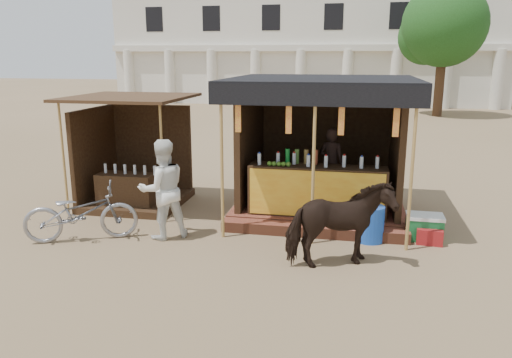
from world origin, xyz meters
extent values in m
plane|color=#846B4C|center=(0.00, 0.00, 0.00)|extent=(120.00, 120.00, 0.00)
cube|color=brown|center=(1.00, 3.50, 0.11)|extent=(3.40, 2.80, 0.22)
cube|color=brown|center=(1.00, 1.95, 0.10)|extent=(3.40, 0.35, 0.20)
cube|color=#3B2915|center=(1.00, 2.55, 0.69)|extent=(2.60, 0.55, 0.95)
cube|color=orange|center=(1.00, 2.27, 0.69)|extent=(2.50, 0.02, 0.88)
cube|color=#3B2915|center=(1.00, 4.75, 1.47)|extent=(3.00, 0.12, 2.50)
cube|color=#3B2915|center=(-0.50, 3.50, 1.47)|extent=(0.12, 2.50, 2.50)
cube|color=#3B2915|center=(2.50, 3.50, 1.47)|extent=(0.12, 2.50, 2.50)
cube|color=black|center=(1.00, 3.30, 2.75)|extent=(3.60, 3.60, 0.06)
cube|color=black|center=(1.00, 1.52, 2.57)|extent=(3.60, 0.06, 0.36)
cylinder|color=tan|center=(-0.60, 1.55, 1.38)|extent=(0.06, 0.06, 2.75)
cylinder|color=tan|center=(1.00, 1.55, 1.38)|extent=(0.06, 0.06, 2.75)
cylinder|color=tan|center=(2.60, 1.55, 1.38)|extent=(0.06, 0.06, 2.75)
cube|color=red|center=(-0.30, 1.55, 2.20)|extent=(0.10, 0.02, 0.55)
cube|color=red|center=(0.57, 1.55, 2.20)|extent=(0.10, 0.02, 0.55)
cube|color=red|center=(1.43, 1.55, 2.20)|extent=(0.10, 0.02, 0.55)
cube|color=red|center=(2.30, 1.55, 2.20)|extent=(0.10, 0.02, 0.55)
imported|color=black|center=(1.21, 3.60, 0.99)|extent=(0.66, 0.56, 1.54)
cube|color=#3B2915|center=(-3.00, 3.20, 0.07)|extent=(2.00, 2.00, 0.15)
cube|color=#3B2915|center=(-3.00, 4.15, 1.05)|extent=(1.90, 0.10, 2.10)
cube|color=#3B2915|center=(-3.95, 3.20, 1.05)|extent=(0.10, 1.90, 2.10)
cube|color=#472D19|center=(-3.00, 3.10, 2.35)|extent=(2.40, 2.40, 0.06)
cylinder|color=tan|center=(-4.05, 2.15, 1.18)|extent=(0.05, 0.05, 2.35)
cylinder|color=tan|center=(-1.95, 2.15, 1.18)|extent=(0.05, 0.05, 2.35)
cube|color=#3B2915|center=(-3.00, 2.70, 0.40)|extent=(1.20, 0.50, 0.80)
imported|color=black|center=(1.49, 0.64, 0.68)|extent=(1.77, 1.34, 1.36)
imported|color=gray|center=(-3.01, 0.91, 0.51)|extent=(2.04, 1.42, 1.02)
imported|color=white|center=(-1.63, 1.34, 0.90)|extent=(1.10, 1.07, 1.79)
cylinder|color=blue|center=(2.00, 1.87, 0.32)|extent=(0.49, 0.49, 0.64)
cube|color=maroon|center=(3.03, 2.00, 0.14)|extent=(0.48, 0.45, 0.28)
cube|color=#176931|center=(2.95, 2.14, 0.20)|extent=(0.63, 0.43, 0.40)
cube|color=white|center=(2.95, 2.14, 0.43)|extent=(0.65, 0.45, 0.06)
cube|color=silver|center=(-2.00, 30.00, 4.00)|extent=(26.00, 7.00, 8.00)
cube|color=silver|center=(-2.00, 26.40, 3.70)|extent=(26.00, 0.50, 0.40)
cylinder|color=silver|center=(-14.00, 26.40, 1.80)|extent=(0.70, 0.70, 3.60)
cylinder|color=silver|center=(-11.00, 26.40, 1.80)|extent=(0.70, 0.70, 3.60)
cylinder|color=silver|center=(-8.00, 26.40, 1.80)|extent=(0.70, 0.70, 3.60)
cylinder|color=silver|center=(-5.00, 26.40, 1.80)|extent=(0.70, 0.70, 3.60)
cylinder|color=silver|center=(-2.00, 26.40, 1.80)|extent=(0.70, 0.70, 3.60)
cylinder|color=silver|center=(1.00, 26.40, 1.80)|extent=(0.70, 0.70, 3.60)
cylinder|color=silver|center=(4.00, 26.40, 1.80)|extent=(0.70, 0.70, 3.60)
cylinder|color=silver|center=(7.00, 26.40, 1.80)|extent=(0.70, 0.70, 3.60)
cylinder|color=silver|center=(10.00, 26.40, 1.80)|extent=(0.70, 0.70, 3.60)
cylinder|color=#382314|center=(6.00, 22.00, 2.00)|extent=(0.50, 0.50, 4.00)
sphere|color=#1F541D|center=(6.00, 22.00, 4.80)|extent=(4.40, 4.40, 4.40)
sphere|color=#1F541D|center=(5.20, 22.60, 4.20)|extent=(2.99, 2.99, 2.99)
camera|label=1|loc=(1.66, -6.70, 3.19)|focal=35.00mm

